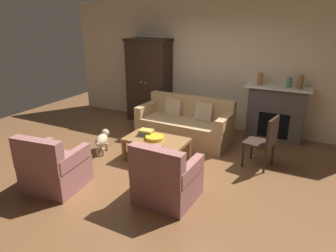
{
  "coord_description": "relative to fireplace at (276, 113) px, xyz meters",
  "views": [
    {
      "loc": [
        2.24,
        -3.99,
        2.41
      ],
      "look_at": [
        -0.09,
        0.62,
        0.55
      ],
      "focal_mm": 32.25,
      "sensor_mm": 36.0,
      "label": 1
    }
  ],
  "objects": [
    {
      "name": "armchair_near_right",
      "position": [
        -0.97,
        -3.05,
        -0.25
      ],
      "size": [
        0.8,
        0.79,
        0.88
      ],
      "color": "#935B56",
      "rests_on": "ground"
    },
    {
      "name": "fireplace",
      "position": [
        0.0,
        0.0,
        0.0
      ],
      "size": [
        1.26,
        0.48,
        1.12
      ],
      "color": "#4C4947",
      "rests_on": "ground"
    },
    {
      "name": "back_wall",
      "position": [
        -1.55,
        0.25,
        0.83
      ],
      "size": [
        7.2,
        0.1,
        2.8
      ],
      "primitive_type": "cube",
      "color": "beige",
      "rests_on": "ground"
    },
    {
      "name": "fruit_bowl",
      "position": [
        -1.7,
        -2.06,
        -0.12
      ],
      "size": [
        0.32,
        0.32,
        0.06
      ],
      "primitive_type": "cylinder",
      "color": "gold",
      "rests_on": "coffee_table"
    },
    {
      "name": "dog",
      "position": [
        -2.77,
        -2.17,
        -0.32
      ],
      "size": [
        0.33,
        0.54,
        0.39
      ],
      "color": "tan",
      "rests_on": "ground"
    },
    {
      "name": "armoire",
      "position": [
        -2.95,
        -0.08,
        0.42
      ],
      "size": [
        1.06,
        0.57,
        1.96
      ],
      "color": "black",
      "rests_on": "ground"
    },
    {
      "name": "mantel_vase_bronze",
      "position": [
        0.38,
        -0.02,
        0.68
      ],
      "size": [
        0.11,
        0.11,
        0.26
      ],
      "primitive_type": "cylinder",
      "color": "olive",
      "rests_on": "fireplace"
    },
    {
      "name": "mantel_vase_jade",
      "position": [
        0.18,
        -0.02,
        0.64
      ],
      "size": [
        0.1,
        0.1,
        0.19
      ],
      "primitive_type": "cylinder",
      "color": "slate",
      "rests_on": "fireplace"
    },
    {
      "name": "coffee_table",
      "position": [
        -1.69,
        -2.03,
        -0.2
      ],
      "size": [
        1.1,
        0.6,
        0.42
      ],
      "color": "olive",
      "rests_on": "ground"
    },
    {
      "name": "armchair_near_left",
      "position": [
        -2.59,
        -3.51,
        -0.25
      ],
      "size": [
        0.86,
        0.86,
        0.88
      ],
      "color": "#935B56",
      "rests_on": "ground"
    },
    {
      "name": "side_chair_wooden",
      "position": [
        0.04,
        -1.44,
        -0.06
      ],
      "size": [
        0.51,
        0.51,
        0.9
      ],
      "color": "black",
      "rests_on": "ground"
    },
    {
      "name": "ground_plane",
      "position": [
        -1.55,
        -2.3,
        -0.57
      ],
      "size": [
        9.6,
        9.6,
        0.0
      ],
      "primitive_type": "plane",
      "color": "brown"
    },
    {
      "name": "mantel_vase_terracotta",
      "position": [
        -0.38,
        -0.02,
        0.67
      ],
      "size": [
        0.11,
        0.11,
        0.24
      ],
      "primitive_type": "cylinder",
      "color": "#A86042",
      "rests_on": "fireplace"
    },
    {
      "name": "couch",
      "position": [
        -1.65,
        -0.86,
        -0.25
      ],
      "size": [
        1.95,
        0.92,
        0.86
      ],
      "color": "tan",
      "rests_on": "ground"
    },
    {
      "name": "book_stack",
      "position": [
        -1.93,
        -1.97,
        -0.09
      ],
      "size": [
        0.26,
        0.19,
        0.11
      ],
      "color": "gray",
      "rests_on": "coffee_table"
    }
  ]
}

